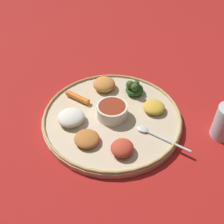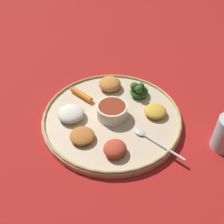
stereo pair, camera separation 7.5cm
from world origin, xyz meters
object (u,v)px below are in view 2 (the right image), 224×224
at_px(carrot_near_spoon, 80,94).
at_px(greens_pile, 139,90).
at_px(spoon, 150,139).
at_px(center_bowl, 112,110).

bearing_deg(carrot_near_spoon, greens_pile, -62.01).
distance_m(greens_pile, carrot_near_spoon, 0.18).
xyz_separation_m(spoon, carrot_near_spoon, (0.07, 0.26, 0.01)).
distance_m(spoon, carrot_near_spoon, 0.27).
relative_size(center_bowl, spoon, 0.57).
relative_size(spoon, carrot_near_spoon, 1.59).
height_order(greens_pile, carrot_near_spoon, greens_pile).
bearing_deg(carrot_near_spoon, center_bowl, -105.15).
bearing_deg(spoon, carrot_near_spoon, 74.85).
relative_size(center_bowl, carrot_near_spoon, 0.90).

